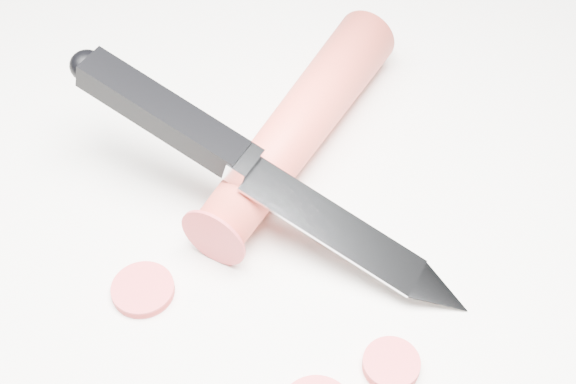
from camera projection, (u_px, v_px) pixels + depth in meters
name	position (u px, v px, depth m)	size (l,w,h in m)	color
ground	(223.00, 271.00, 0.46)	(2.40, 2.40, 0.00)	silver
carrot	(299.00, 125.00, 0.51)	(0.04, 0.04, 0.21)	red
carrot_slice_1	(143.00, 290.00, 0.45)	(0.04, 0.04, 0.01)	#CA3439
carrot_slice_4	(391.00, 364.00, 0.42)	(0.03, 0.03, 0.01)	#CA3439
kitchen_knife	(266.00, 174.00, 0.46)	(0.21, 0.20, 0.08)	#BBBDC2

